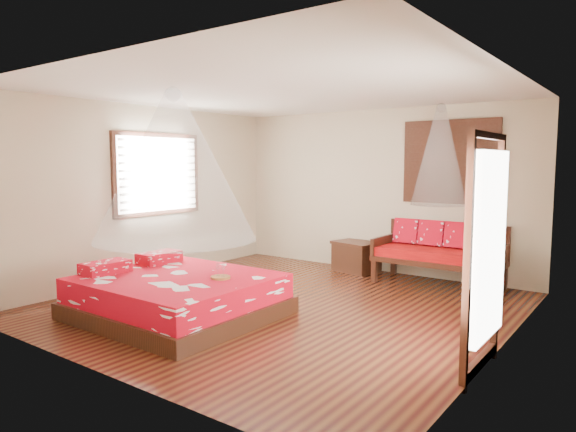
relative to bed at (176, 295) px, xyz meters
The scene contains 10 objects.
room 1.81m from the bed, 55.36° to the left, with size 5.54×5.54×2.84m.
bed is the anchor object (origin of this frame).
daybed 4.10m from the bed, 59.85° to the left, with size 1.91×0.85×0.97m.
storage_chest 3.64m from the bed, 81.23° to the left, with size 0.87×0.72×0.52m.
shutter_panel 4.68m from the bed, 62.02° to the left, with size 1.52×0.06×1.32m.
window_left 2.75m from the bed, 144.80° to the left, with size 0.10×1.74×1.34m.
glazed_door 3.65m from the bed, ahead, with size 0.08×1.02×2.16m.
wine_tray 0.66m from the bed, 20.83° to the left, with size 0.24×0.24×0.19m.
mosquito_net_main 1.60m from the bed, ahead, with size 1.95×1.95×1.80m, color silver.
mosquito_net_daybed 4.34m from the bed, 58.86° to the left, with size 0.83×0.83×1.50m, color silver.
Camera 1 is at (3.99, -5.35, 1.90)m, focal length 32.00 mm.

